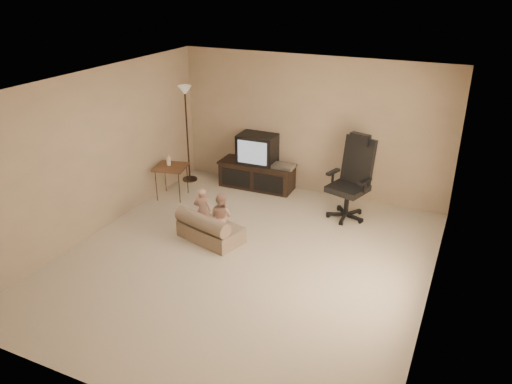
# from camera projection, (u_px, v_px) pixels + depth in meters

# --- Properties ---
(floor) EXTENTS (5.50, 5.50, 0.00)m
(floor) POSITION_uv_depth(u_px,v_px,m) (244.00, 261.00, 7.12)
(floor) COLOR beige
(floor) RESTS_ON ground
(room_shell) EXTENTS (5.50, 5.50, 5.50)m
(room_shell) POSITION_uv_depth(u_px,v_px,m) (243.00, 161.00, 6.51)
(room_shell) COLOR white
(room_shell) RESTS_ON floor
(tv_stand) EXTENTS (1.47, 0.58, 1.04)m
(tv_stand) POSITION_uv_depth(u_px,v_px,m) (257.00, 166.00, 9.37)
(tv_stand) COLOR black
(tv_stand) RESTS_ON floor
(office_chair) EXTENTS (0.81, 0.83, 1.41)m
(office_chair) POSITION_uv_depth(u_px,v_px,m) (351.00, 189.00, 8.21)
(office_chair) COLOR black
(office_chair) RESTS_ON floor
(side_table) EXTENTS (0.65, 0.65, 0.81)m
(side_table) POSITION_uv_depth(u_px,v_px,m) (171.00, 167.00, 8.91)
(side_table) COLOR brown
(side_table) RESTS_ON floor
(floor_lamp) EXTENTS (0.29, 0.29, 1.86)m
(floor_lamp) POSITION_uv_depth(u_px,v_px,m) (186.00, 113.00, 9.33)
(floor_lamp) COLOR black
(floor_lamp) RESTS_ON floor
(child_sofa) EXTENTS (1.09, 0.79, 0.48)m
(child_sofa) POSITION_uv_depth(u_px,v_px,m) (209.00, 229.00, 7.58)
(child_sofa) COLOR gray
(child_sofa) RESTS_ON floor
(toddler_left) EXTENTS (0.32, 0.27, 0.75)m
(toddler_left) POSITION_uv_depth(u_px,v_px,m) (202.00, 211.00, 7.75)
(toddler_left) COLOR tan
(toddler_left) RESTS_ON floor
(toddler_right) EXTENTS (0.40, 0.27, 0.76)m
(toddler_right) POSITION_uv_depth(u_px,v_px,m) (221.00, 217.00, 7.55)
(toddler_right) COLOR tan
(toddler_right) RESTS_ON floor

